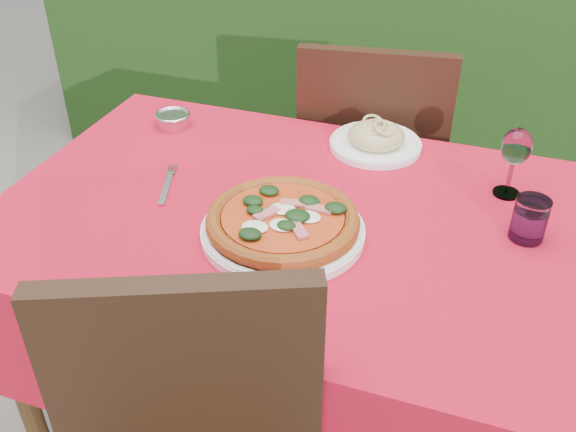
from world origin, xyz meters
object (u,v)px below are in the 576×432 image
(chair_far, at_px, (371,165))
(wine_glass, at_px, (516,149))
(pizza_plate, at_px, (283,223))
(water_glass, at_px, (529,221))
(steel_ramekin, at_px, (173,120))
(fork, at_px, (166,188))
(pasta_plate, at_px, (376,139))

(chair_far, height_order, wine_glass, chair_far)
(pizza_plate, xyz_separation_m, water_glass, (0.47, 0.15, 0.01))
(water_glass, bearing_deg, wine_glass, 106.88)
(chair_far, relative_size, water_glass, 10.29)
(steel_ramekin, bearing_deg, fork, -65.20)
(wine_glass, bearing_deg, steel_ramekin, 176.20)
(pizza_plate, xyz_separation_m, fork, (-0.31, 0.08, -0.03))
(chair_far, relative_size, fork, 4.94)
(fork, bearing_deg, wine_glass, -1.02)
(chair_far, height_order, fork, chair_far)
(wine_glass, height_order, fork, wine_glass)
(chair_far, relative_size, steel_ramekin, 10.81)
(pasta_plate, relative_size, wine_glass, 1.42)
(pasta_plate, relative_size, steel_ramekin, 2.67)
(wine_glass, xyz_separation_m, steel_ramekin, (-0.87, 0.06, -0.10))
(wine_glass, distance_m, steel_ramekin, 0.87)
(pasta_plate, height_order, fork, pasta_plate)
(water_glass, distance_m, wine_glass, 0.18)
(fork, distance_m, steel_ramekin, 0.32)
(water_glass, distance_m, fork, 0.78)
(pasta_plate, height_order, water_glass, water_glass)
(pizza_plate, distance_m, water_glass, 0.49)
(wine_glass, bearing_deg, fork, -162.12)
(wine_glass, relative_size, fork, 0.86)
(steel_ramekin, bearing_deg, water_glass, -13.29)
(chair_far, xyz_separation_m, pizza_plate, (-0.03, -0.70, 0.24))
(fork, relative_size, steel_ramekin, 2.19)
(pizza_plate, distance_m, steel_ramekin, 0.58)
(wine_glass, bearing_deg, chair_far, 134.89)
(pasta_plate, height_order, steel_ramekin, pasta_plate)
(chair_far, xyz_separation_m, steel_ramekin, (-0.48, -0.33, 0.23))
(pizza_plate, height_order, wine_glass, wine_glass)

